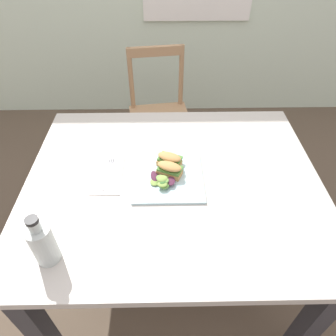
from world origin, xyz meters
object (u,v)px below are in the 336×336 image
object	(u,v)px
plate_lunch	(168,178)
sandwich_half_back	(170,160)
sandwich_half_front	(170,169)
fork_on_napkin	(109,171)
dining_table	(173,199)
chair_wooden_far	(160,116)
bottle_cold_brew	(44,245)

from	to	relation	value
plate_lunch	sandwich_half_back	world-z (taller)	sandwich_half_back
sandwich_half_front	fork_on_napkin	size ratio (longest dim) A/B	0.60
sandwich_half_back	fork_on_napkin	size ratio (longest dim) A/B	0.60
sandwich_half_front	fork_on_napkin	distance (m)	0.25
sandwich_half_front	fork_on_napkin	bearing A→B (deg)	173.36
dining_table	sandwich_half_back	bearing A→B (deg)	100.72
chair_wooden_far	sandwich_half_front	bearing A→B (deg)	-86.89
fork_on_napkin	sandwich_half_front	bearing A→B (deg)	-6.64
chair_wooden_far	bottle_cold_brew	xyz separation A→B (m)	(-0.34, -1.25, 0.36)
sandwich_half_front	bottle_cold_brew	xyz separation A→B (m)	(-0.39, -0.36, 0.03)
chair_wooden_far	sandwich_half_back	size ratio (longest dim) A/B	7.78
dining_table	chair_wooden_far	bearing A→B (deg)	94.00
chair_wooden_far	plate_lunch	size ratio (longest dim) A/B	3.15
sandwich_half_back	bottle_cold_brew	xyz separation A→B (m)	(-0.39, -0.42, 0.03)
dining_table	sandwich_half_back	size ratio (longest dim) A/B	10.54
plate_lunch	fork_on_napkin	bearing A→B (deg)	169.93
fork_on_napkin	bottle_cold_brew	world-z (taller)	bottle_cold_brew
bottle_cold_brew	dining_table	bearing A→B (deg)	40.63
dining_table	chair_wooden_far	size ratio (longest dim) A/B	1.35
sandwich_half_front	sandwich_half_back	size ratio (longest dim) A/B	1.00
chair_wooden_far	bottle_cold_brew	world-z (taller)	bottle_cold_brew
bottle_cold_brew	fork_on_napkin	bearing A→B (deg)	70.63
chair_wooden_far	sandwich_half_front	size ratio (longest dim) A/B	7.78
dining_table	bottle_cold_brew	bearing A→B (deg)	-139.37
dining_table	sandwich_half_front	xyz separation A→B (m)	(-0.02, 0.02, 0.16)
fork_on_napkin	bottle_cold_brew	xyz separation A→B (m)	(-0.14, -0.39, 0.06)
plate_lunch	sandwich_half_front	distance (m)	0.04
sandwich_half_front	bottle_cold_brew	world-z (taller)	bottle_cold_brew
sandwich_half_back	fork_on_napkin	world-z (taller)	sandwich_half_back
plate_lunch	sandwich_half_back	xyz separation A→B (m)	(0.01, 0.07, 0.03)
plate_lunch	sandwich_half_front	world-z (taller)	sandwich_half_front
chair_wooden_far	plate_lunch	world-z (taller)	chair_wooden_far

